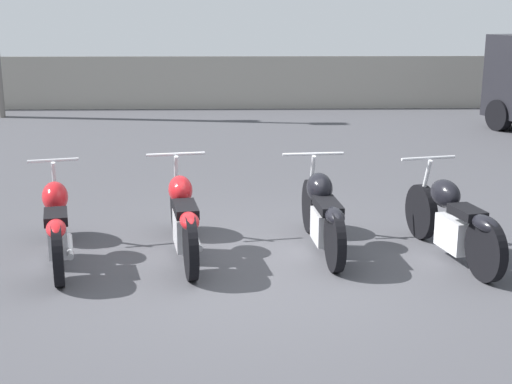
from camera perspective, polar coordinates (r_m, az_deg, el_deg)
ground_plane at (r=7.78m, az=0.11°, el=-5.98°), size 60.00×60.00×0.00m
fence_back at (r=19.55m, az=-0.69°, el=8.73°), size 40.00×0.04×1.42m
motorcycle_slot_0 at (r=8.10m, az=-15.64°, el=-2.44°), size 0.77×2.13×1.02m
motorcycle_slot_1 at (r=8.02m, az=-5.84°, el=-2.05°), size 0.73×2.20×1.05m
motorcycle_slot_2 at (r=8.17m, az=5.36°, el=-1.67°), size 0.75×2.03×1.03m
motorcycle_slot_3 at (r=8.18m, az=15.50°, el=-2.23°), size 0.77×2.07×1.03m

